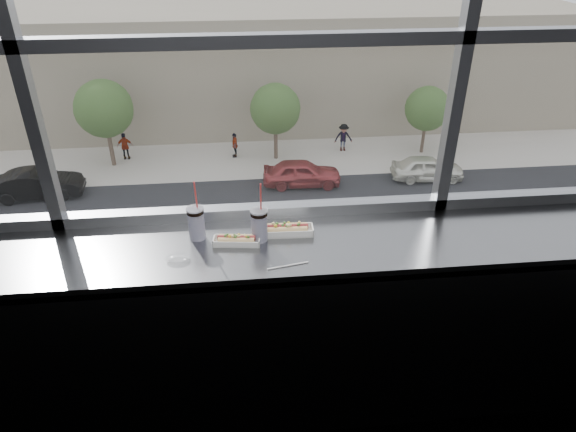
{
  "coord_description": "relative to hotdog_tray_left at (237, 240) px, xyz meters",
  "views": [
    {
      "loc": [
        -0.07,
        -0.86,
        2.47
      ],
      "look_at": [
        0.15,
        1.23,
        1.25
      ],
      "focal_mm": 32.0,
      "sensor_mm": 36.0,
      "label": 1
    }
  ],
  "objects": [
    {
      "name": "far_sidewalk",
      "position": [
        0.1,
        28.26,
        -12.1
      ],
      "size": [
        80.0,
        6.0,
        0.04
      ],
      "primitive_type": "cube",
      "color": "#BBB4A6",
      "rests_on": "plaza_ground"
    },
    {
      "name": "plaza_ground",
      "position": [
        0.1,
        43.76,
        -12.12
      ],
      "size": [
        120.0,
        120.0,
        0.0
      ],
      "primitive_type": "plane",
      "color": "#BBB4A6",
      "rests_on": "ground"
    },
    {
      "name": "loose_straw",
      "position": [
        0.23,
        -0.21,
        -0.02
      ],
      "size": [
        0.19,
        0.04,
        0.01
      ],
      "primitive_type": "cylinder",
      "rotation": [
        0.0,
        1.57,
        0.19
      ],
      "color": "white",
      "rests_on": "counter"
    },
    {
      "name": "wall_back_lower",
      "position": [
        0.1,
        0.26,
        -0.57
      ],
      "size": [
        6.0,
        0.0,
        6.0
      ],
      "primitive_type": "plane",
      "rotation": [
        1.57,
        0.0,
        0.0
      ],
      "color": "black",
      "rests_on": "ground"
    },
    {
      "name": "car_near_c",
      "position": [
        -0.24,
        16.26,
        -10.95
      ],
      "size": [
        3.0,
        6.74,
        2.22
      ],
      "primitive_type": "imported",
      "rotation": [
        0.0,
        0.0,
        1.54
      ],
      "color": "#B33B17",
      "rests_on": "street_asphalt"
    },
    {
      "name": "car_far_a",
      "position": [
        -11.08,
        24.26,
        -11.01
      ],
      "size": [
        3.17,
        6.5,
        2.1
      ],
      "primitive_type": "imported",
      "rotation": [
        0.0,
        0.0,
        1.66
      ],
      "color": "black",
      "rests_on": "street_asphalt"
    },
    {
      "name": "pedestrian_a",
      "position": [
        -7.16,
        29.08,
        -11.03
      ],
      "size": [
        0.93,
        0.7,
        2.1
      ],
      "primitive_type": "imported",
      "rotation": [
        0.0,
        0.0,
        3.14
      ],
      "color": "#66605B",
      "rests_on": "far_sidewalk"
    },
    {
      "name": "pedestrian_c",
      "position": [
        6.88,
        29.06,
        -10.98
      ],
      "size": [
        0.98,
        0.73,
        2.2
      ],
      "primitive_type": "imported",
      "color": "#66605B",
      "rests_on": "far_sidewalk"
    },
    {
      "name": "hotdog_tray_right",
      "position": [
        0.25,
        0.07,
        0.0
      ],
      "size": [
        0.27,
        0.1,
        0.07
      ],
      "rotation": [
        0.0,
        0.0,
        -0.04
      ],
      "color": "white",
      "rests_on": "counter"
    },
    {
      "name": "street_asphalt",
      "position": [
        0.1,
        20.26,
        -12.09
      ],
      "size": [
        80.0,
        10.0,
        0.06
      ],
      "primitive_type": "cube",
      "color": "black",
      "rests_on": "plaza_ground"
    },
    {
      "name": "car_near_d",
      "position": [
        5.25,
        16.26,
        -10.94
      ],
      "size": [
        2.89,
        6.79,
        2.25
      ],
      "primitive_type": "imported",
      "rotation": [
        0.0,
        0.0,
        1.56
      ],
      "color": "beige",
      "rests_on": "street_asphalt"
    },
    {
      "name": "hotdog_tray_left",
      "position": [
        0.0,
        0.0,
        0.0
      ],
      "size": [
        0.23,
        0.1,
        0.06
      ],
      "rotation": [
        0.0,
        0.0,
        -0.12
      ],
      "color": "white",
      "rests_on": "counter"
    },
    {
      "name": "car_far_c",
      "position": [
        10.94,
        24.26,
        -11.12
      ],
      "size": [
        2.81,
        5.85,
        1.89
      ],
      "primitive_type": "imported",
      "rotation": [
        0.0,
        0.0,
        1.49
      ],
      "color": "white",
      "rests_on": "street_asphalt"
    },
    {
      "name": "counter_fascia",
      "position": [
        0.1,
        -0.27,
        -0.57
      ],
      "size": [
        6.0,
        0.04,
        1.04
      ],
      "primitive_type": "cube",
      "color": "gray",
      "rests_on": "ground"
    },
    {
      "name": "tree_center",
      "position": [
        2.35,
        28.26,
        -8.81
      ],
      "size": [
        3.12,
        3.12,
        4.88
      ],
      "color": "#47382B",
      "rests_on": "far_sidewalk"
    },
    {
      "name": "tree_left",
      "position": [
        -7.84,
        28.26,
        -8.46
      ],
      "size": [
        3.45,
        3.45,
        5.4
      ],
      "color": "#47382B",
      "rests_on": "far_sidewalk"
    },
    {
      "name": "soda_cup_left",
      "position": [
        -0.19,
        0.07,
        0.07
      ],
      "size": [
        0.09,
        0.09,
        0.32
      ],
      "color": "white",
      "rests_on": "counter"
    },
    {
      "name": "pedestrian_b",
      "position": [
        -0.25,
        28.77,
        -11.12
      ],
      "size": [
        0.64,
        0.85,
        1.92
      ],
      "primitive_type": "imported",
      "rotation": [
        0.0,
        0.0,
        4.71
      ],
      "color": "#66605B",
      "rests_on": "far_sidewalk"
    },
    {
      "name": "car_far_b",
      "position": [
        3.53,
        24.26,
        -11.05
      ],
      "size": [
        2.82,
        6.17,
        2.02
      ],
      "primitive_type": "imported",
      "rotation": [
        0.0,
        0.0,
        1.52
      ],
      "color": "#AA3235",
      "rests_on": "street_asphalt"
    },
    {
      "name": "tree_right",
      "position": [
        12.0,
        28.26,
        -9.12
      ],
      "size": [
        2.83,
        2.83,
        4.42
      ],
      "color": "#47382B",
      "rests_on": "far_sidewalk"
    },
    {
      "name": "wrapper",
      "position": [
        -0.27,
        -0.11,
        -0.01
      ],
      "size": [
        0.11,
        0.08,
        0.03
      ],
      "primitive_type": "ellipsoid",
      "color": "silver",
      "rests_on": "counter"
    },
    {
      "name": "far_building",
      "position": [
        0.1,
        38.26,
        -8.12
      ],
      "size": [
        50.0,
        14.0,
        8.0
      ],
      "primitive_type": "cube",
      "color": "gray",
      "rests_on": "plaza_ground"
    },
    {
      "name": "counter",
      "position": [
        0.1,
        -0.01,
        -0.05
      ],
      "size": [
        6.0,
        0.55,
        0.06
      ],
      "primitive_type": "cube",
      "color": "gray",
      "rests_on": "ground"
    },
    {
      "name": "soda_cup_right",
      "position": [
        0.11,
        0.03,
        0.07
      ],
      "size": [
        0.09,
        0.09,
        0.32
      ],
      "color": "white",
      "rests_on": "counter"
    }
  ]
}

